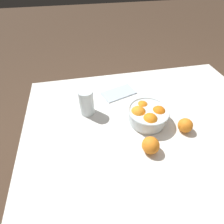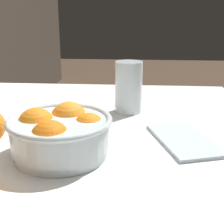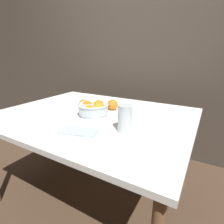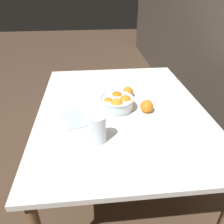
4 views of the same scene
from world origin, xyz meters
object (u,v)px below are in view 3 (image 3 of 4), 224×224
(juice_glass, at_px, (125,120))
(orange_loose_front, at_px, (84,104))
(orange_loose_near_bowl, at_px, (113,105))
(fruit_bowl, at_px, (94,109))

(juice_glass, relative_size, orange_loose_front, 2.05)
(orange_loose_near_bowl, distance_m, orange_loose_front, 0.23)
(orange_loose_near_bowl, bearing_deg, orange_loose_front, -159.11)
(juice_glass, bearing_deg, fruit_bowl, 156.33)
(juice_glass, bearing_deg, orange_loose_front, 153.93)
(juice_glass, distance_m, orange_loose_front, 0.53)
(fruit_bowl, height_order, orange_loose_near_bowl, fruit_bowl)
(fruit_bowl, relative_size, orange_loose_near_bowl, 2.66)
(orange_loose_front, bearing_deg, juice_glass, -26.07)
(fruit_bowl, bearing_deg, orange_loose_near_bowl, 74.92)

